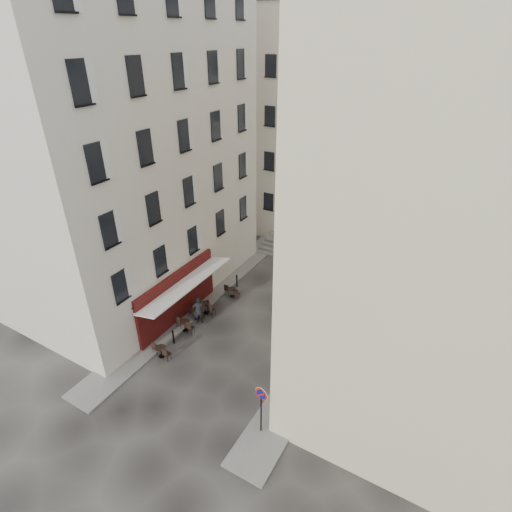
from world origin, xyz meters
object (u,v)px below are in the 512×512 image
Objects in this scene: no_parking_sign at (261,402)px; bistro_table_a at (162,351)px; pedestrian at (198,310)px; bistro_table_b at (185,325)px.

no_parking_sign is 7.58m from bistro_table_a.
pedestrian is at bearing 154.11° from no_parking_sign.
bistro_table_b is 1.17m from pedestrian.
pedestrian is at bearing 75.82° from bistro_table_b.
bistro_table_a is 2.48m from bistro_table_b.
bistro_table_b is at bearing 33.69° from pedestrian.
bistro_table_b is (-0.27, 2.46, 0.02)m from bistro_table_a.
bistro_table_a is at bearing 176.89° from no_parking_sign.
no_parking_sign is at bearing -11.67° from bistro_table_a.
no_parking_sign is 8.89m from pedestrian.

